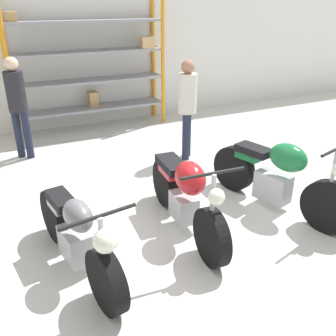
{
  "coord_description": "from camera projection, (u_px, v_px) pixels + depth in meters",
  "views": [
    {
      "loc": [
        -1.84,
        -3.5,
        2.67
      ],
      "look_at": [
        0.0,
        0.4,
        0.7
      ],
      "focal_mm": 40.0,
      "sensor_mm": 36.0,
      "label": 1
    }
  ],
  "objects": [
    {
      "name": "toolbox",
      "position": [
        335.0,
        198.0,
        5.17
      ],
      "size": [
        0.44,
        0.26,
        0.28
      ],
      "color": "#1E4C8C",
      "rests_on": "ground_plane"
    },
    {
      "name": "motorcycle_red",
      "position": [
        186.0,
        195.0,
        4.54
      ],
      "size": [
        0.72,
        2.06,
        1.08
      ],
      "rotation": [
        0.0,
        0.0,
        -1.64
      ],
      "color": "black",
      "rests_on": "ground_plane"
    },
    {
      "name": "motorcycle_green",
      "position": [
        278.0,
        176.0,
        5.02
      ],
      "size": [
        0.84,
        2.13,
        1.09
      ],
      "rotation": [
        0.0,
        0.0,
        -1.3
      ],
      "color": "black",
      "rests_on": "ground_plane"
    },
    {
      "name": "motorcycle_grey",
      "position": [
        77.0,
        236.0,
        3.84
      ],
      "size": [
        0.71,
        2.0,
        1.0
      ],
      "rotation": [
        0.0,
        0.0,
        -1.4
      ],
      "color": "black",
      "rests_on": "ground_plane"
    },
    {
      "name": "person_browsing",
      "position": [
        187.0,
        102.0,
        6.44
      ],
      "size": [
        0.45,
        0.45,
        1.74
      ],
      "rotation": [
        0.0,
        0.0,
        2.5
      ],
      "color": "#1E2338",
      "rests_on": "ground_plane"
    },
    {
      "name": "shelving_rack",
      "position": [
        90.0,
        66.0,
        7.9
      ],
      "size": [
        3.26,
        0.63,
        2.64
      ],
      "color": "orange",
      "rests_on": "ground_plane"
    },
    {
      "name": "back_wall",
      "position": [
        79.0,
        42.0,
        7.98
      ],
      "size": [
        30.0,
        0.08,
        3.6
      ],
      "color": "white",
      "rests_on": "ground_plane"
    },
    {
      "name": "ground_plane",
      "position": [
        182.0,
        230.0,
        4.7
      ],
      "size": [
        30.0,
        30.0,
        0.0
      ],
      "primitive_type": "plane",
      "color": "silver"
    },
    {
      "name": "person_near_rack",
      "position": [
        17.0,
        100.0,
        6.44
      ],
      "size": [
        0.45,
        0.45,
        1.79
      ],
      "rotation": [
        0.0,
        0.0,
        4.08
      ],
      "color": "#1E2338",
      "rests_on": "ground_plane"
    }
  ]
}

